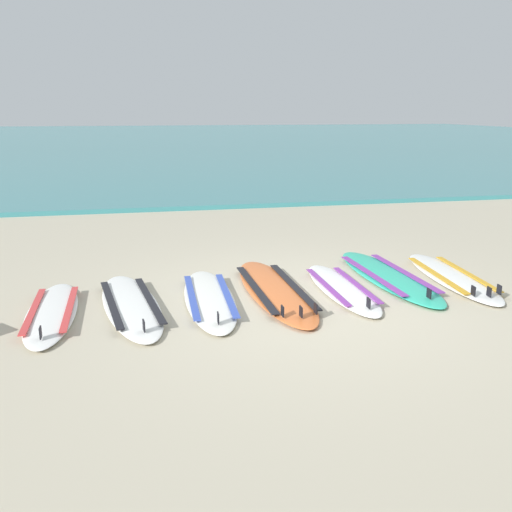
% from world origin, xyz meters
% --- Properties ---
extents(ground_plane, '(80.00, 80.00, 0.00)m').
position_xyz_m(ground_plane, '(0.00, 0.00, 0.00)').
color(ground_plane, '#B7AD93').
extents(sea, '(80.00, 60.00, 0.10)m').
position_xyz_m(sea, '(0.00, 36.24, 0.05)').
color(sea, teal).
rests_on(sea, ground).
extents(surfboard_0, '(0.54, 2.05, 0.18)m').
position_xyz_m(surfboard_0, '(-2.73, 0.21, 0.04)').
color(surfboard_0, white).
rests_on(surfboard_0, ground).
extents(surfboard_1, '(0.90, 2.36, 0.18)m').
position_xyz_m(surfboard_1, '(-1.91, 0.28, 0.04)').
color(surfboard_1, white).
rests_on(surfboard_1, ground).
extents(surfboard_2, '(0.62, 2.24, 0.18)m').
position_xyz_m(surfboard_2, '(-1.03, 0.31, 0.04)').
color(surfboard_2, silver).
rests_on(surfboard_2, ground).
extents(surfboard_3, '(0.72, 2.61, 0.18)m').
position_xyz_m(surfboard_3, '(-0.23, 0.46, 0.04)').
color(surfboard_3, orange).
rests_on(surfboard_3, ground).
extents(surfboard_4, '(0.52, 2.07, 0.18)m').
position_xyz_m(surfboard_4, '(0.57, 0.35, 0.04)').
color(surfboard_4, white).
rests_on(surfboard_4, ground).
extents(surfboard_5, '(0.72, 2.58, 0.18)m').
position_xyz_m(surfboard_5, '(1.33, 0.71, 0.04)').
color(surfboard_5, '#2DB793').
rests_on(surfboard_5, ground).
extents(surfboard_6, '(0.74, 2.33, 0.18)m').
position_xyz_m(surfboard_6, '(2.13, 0.51, 0.04)').
color(surfboard_6, white).
rests_on(surfboard_6, ground).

